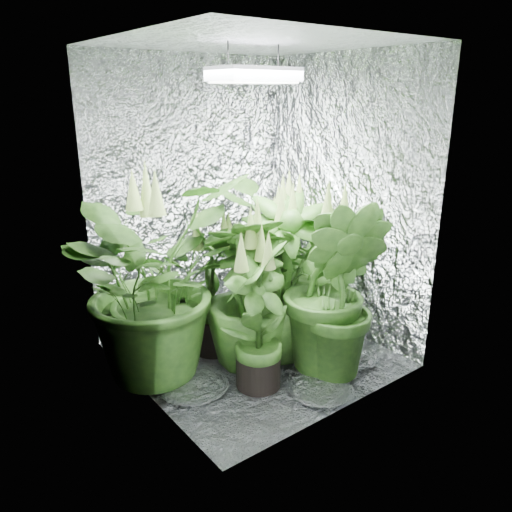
{
  "coord_description": "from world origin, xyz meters",
  "views": [
    {
      "loc": [
        -1.85,
        -2.45,
        1.73
      ],
      "look_at": [
        0.01,
        0.0,
        0.72
      ],
      "focal_mm": 35.0,
      "sensor_mm": 36.0,
      "label": 1
    }
  ],
  "objects_px": {
    "grow_lamp": "(254,75)",
    "plant_d": "(248,294)",
    "circulation_fan": "(266,288)",
    "plant_h": "(282,280)",
    "plant_a": "(152,280)",
    "plant_f": "(258,317)",
    "plant_c": "(284,259)",
    "plant_e": "(290,263)",
    "plant_b": "(213,289)",
    "plant_g": "(334,290)"
  },
  "relations": [
    {
      "from": "plant_a",
      "to": "circulation_fan",
      "type": "distance_m",
      "value": 1.37
    },
    {
      "from": "plant_b",
      "to": "plant_c",
      "type": "height_order",
      "value": "plant_b"
    },
    {
      "from": "plant_e",
      "to": "plant_f",
      "type": "relative_size",
      "value": 1.34
    },
    {
      "from": "circulation_fan",
      "to": "plant_g",
      "type": "bearing_deg",
      "value": -102.41
    },
    {
      "from": "plant_e",
      "to": "plant_a",
      "type": "bearing_deg",
      "value": 172.65
    },
    {
      "from": "plant_h",
      "to": "plant_f",
      "type": "bearing_deg",
      "value": -149.72
    },
    {
      "from": "plant_b",
      "to": "plant_f",
      "type": "xyz_separation_m",
      "value": [
        -0.03,
        -0.54,
        0.0
      ]
    },
    {
      "from": "plant_d",
      "to": "plant_h",
      "type": "bearing_deg",
      "value": -5.44
    },
    {
      "from": "grow_lamp",
      "to": "plant_h",
      "type": "height_order",
      "value": "grow_lamp"
    },
    {
      "from": "circulation_fan",
      "to": "plant_d",
      "type": "bearing_deg",
      "value": -130.54
    },
    {
      "from": "plant_a",
      "to": "plant_b",
      "type": "height_order",
      "value": "plant_a"
    },
    {
      "from": "circulation_fan",
      "to": "plant_a",
      "type": "bearing_deg",
      "value": -156.32
    },
    {
      "from": "grow_lamp",
      "to": "plant_f",
      "type": "bearing_deg",
      "value": -123.53
    },
    {
      "from": "plant_a",
      "to": "circulation_fan",
      "type": "bearing_deg",
      "value": 18.84
    },
    {
      "from": "plant_g",
      "to": "plant_h",
      "type": "bearing_deg",
      "value": 103.06
    },
    {
      "from": "plant_c",
      "to": "plant_e",
      "type": "relative_size",
      "value": 0.73
    },
    {
      "from": "plant_c",
      "to": "plant_f",
      "type": "bearing_deg",
      "value": -138.14
    },
    {
      "from": "plant_f",
      "to": "plant_g",
      "type": "height_order",
      "value": "plant_g"
    },
    {
      "from": "plant_h",
      "to": "plant_g",
      "type": "bearing_deg",
      "value": -76.94
    },
    {
      "from": "plant_a",
      "to": "plant_c",
      "type": "xyz_separation_m",
      "value": [
        1.27,
        0.26,
        -0.19
      ]
    },
    {
      "from": "plant_b",
      "to": "plant_h",
      "type": "height_order",
      "value": "plant_h"
    },
    {
      "from": "plant_g",
      "to": "grow_lamp",
      "type": "bearing_deg",
      "value": 116.61
    },
    {
      "from": "plant_e",
      "to": "circulation_fan",
      "type": "relative_size",
      "value": 3.44
    },
    {
      "from": "plant_e",
      "to": "plant_g",
      "type": "relative_size",
      "value": 1.1
    },
    {
      "from": "plant_c",
      "to": "plant_h",
      "type": "relative_size",
      "value": 0.85
    },
    {
      "from": "plant_e",
      "to": "grow_lamp",
      "type": "bearing_deg",
      "value": -171.28
    },
    {
      "from": "grow_lamp",
      "to": "plant_d",
      "type": "height_order",
      "value": "grow_lamp"
    },
    {
      "from": "plant_e",
      "to": "plant_h",
      "type": "bearing_deg",
      "value": -142.77
    },
    {
      "from": "plant_b",
      "to": "plant_a",
      "type": "bearing_deg",
      "value": -174.3
    },
    {
      "from": "plant_a",
      "to": "plant_f",
      "type": "distance_m",
      "value": 0.68
    },
    {
      "from": "grow_lamp",
      "to": "plant_h",
      "type": "xyz_separation_m",
      "value": [
        0.15,
        -0.1,
        -1.28
      ]
    },
    {
      "from": "grow_lamp",
      "to": "plant_f",
      "type": "xyz_separation_m",
      "value": [
        -0.21,
        -0.31,
        -1.36
      ]
    },
    {
      "from": "plant_c",
      "to": "plant_g",
      "type": "bearing_deg",
      "value": -112.96
    },
    {
      "from": "grow_lamp",
      "to": "plant_a",
      "type": "relative_size",
      "value": 0.34
    },
    {
      "from": "plant_h",
      "to": "plant_b",
      "type": "bearing_deg",
      "value": 135.12
    },
    {
      "from": "plant_f",
      "to": "circulation_fan",
      "type": "height_order",
      "value": "plant_f"
    },
    {
      "from": "plant_c",
      "to": "plant_d",
      "type": "xyz_separation_m",
      "value": [
        -0.74,
        -0.52,
        0.05
      ]
    },
    {
      "from": "plant_g",
      "to": "circulation_fan",
      "type": "xyz_separation_m",
      "value": [
        0.34,
        1.08,
        -0.41
      ]
    },
    {
      "from": "grow_lamp",
      "to": "plant_a",
      "type": "bearing_deg",
      "value": 163.91
    },
    {
      "from": "plant_d",
      "to": "plant_f",
      "type": "distance_m",
      "value": 0.26
    },
    {
      "from": "plant_g",
      "to": "plant_h",
      "type": "distance_m",
      "value": 0.39
    },
    {
      "from": "plant_d",
      "to": "circulation_fan",
      "type": "bearing_deg",
      "value": 44.62
    },
    {
      "from": "plant_d",
      "to": "circulation_fan",
      "type": "relative_size",
      "value": 2.78
    },
    {
      "from": "grow_lamp",
      "to": "plant_d",
      "type": "relative_size",
      "value": 0.46
    },
    {
      "from": "plant_c",
      "to": "plant_e",
      "type": "xyz_separation_m",
      "value": [
        -0.27,
        -0.39,
        0.13
      ]
    },
    {
      "from": "plant_b",
      "to": "plant_h",
      "type": "distance_m",
      "value": 0.48
    },
    {
      "from": "plant_c",
      "to": "circulation_fan",
      "type": "relative_size",
      "value": 2.53
    },
    {
      "from": "circulation_fan",
      "to": "plant_f",
      "type": "bearing_deg",
      "value": -125.88
    },
    {
      "from": "plant_b",
      "to": "plant_g",
      "type": "distance_m",
      "value": 0.84
    },
    {
      "from": "plant_e",
      "to": "plant_d",
      "type": "bearing_deg",
      "value": -164.19
    }
  ]
}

